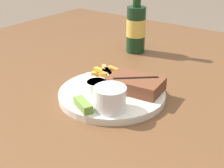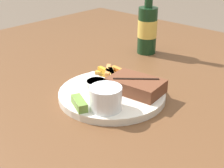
{
  "view_description": "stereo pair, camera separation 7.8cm",
  "coord_description": "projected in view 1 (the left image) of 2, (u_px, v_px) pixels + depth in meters",
  "views": [
    {
      "loc": [
        0.42,
        -0.57,
        1.13
      ],
      "look_at": [
        0.0,
        0.0,
        0.79
      ],
      "focal_mm": 50.0,
      "sensor_mm": 36.0,
      "label": 1
    },
    {
      "loc": [
        0.48,
        -0.52,
        1.13
      ],
      "look_at": [
        0.0,
        0.0,
        0.79
      ],
      "focal_mm": 50.0,
      "sensor_mm": 36.0,
      "label": 2
    }
  ],
  "objects": [
    {
      "name": "dipping_sauce_cup",
      "position": [
        97.0,
        86.0,
        0.78
      ],
      "size": [
        0.06,
        0.06,
        0.03
      ],
      "color": "silver",
      "rests_on": "dinner_plate"
    },
    {
      "name": "dinner_plate",
      "position": [
        112.0,
        94.0,
        0.8
      ],
      "size": [
        0.27,
        0.27,
        0.02
      ],
      "color": "silver",
      "rests_on": "dining_table"
    },
    {
      "name": "pickle_spear",
      "position": [
        85.0,
        106.0,
        0.71
      ],
      "size": [
        0.07,
        0.05,
        0.02
      ],
      "color": "olive",
      "rests_on": "dinner_plate"
    },
    {
      "name": "beer_bottle",
      "position": [
        136.0,
        26.0,
        1.08
      ],
      "size": [
        0.07,
        0.07,
        0.26
      ],
      "color": "#143319",
      "rests_on": "dining_table"
    },
    {
      "name": "coleslaw_cup",
      "position": [
        110.0,
        97.0,
        0.7
      ],
      "size": [
        0.07,
        0.07,
        0.05
      ],
      "color": "white",
      "rests_on": "dinner_plate"
    },
    {
      "name": "fries_pile",
      "position": [
        109.0,
        74.0,
        0.86
      ],
      "size": [
        0.1,
        0.07,
        0.02
      ],
      "color": "#C77F41",
      "rests_on": "dinner_plate"
    },
    {
      "name": "steak_portion",
      "position": [
        135.0,
        84.0,
        0.79
      ],
      "size": [
        0.14,
        0.1,
        0.04
      ],
      "color": "brown",
      "rests_on": "dinner_plate"
    },
    {
      "name": "fork_utensil",
      "position": [
        98.0,
        80.0,
        0.85
      ],
      "size": [
        0.13,
        0.06,
        0.0
      ],
      "rotation": [
        0.0,
        0.0,
        5.91
      ],
      "color": "#B7B7BC",
      "rests_on": "dinner_plate"
    },
    {
      "name": "dining_table",
      "position": [
        112.0,
        116.0,
        0.83
      ],
      "size": [
        1.57,
        1.51,
        0.76
      ],
      "color": "brown",
      "rests_on": "ground_plane"
    }
  ]
}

